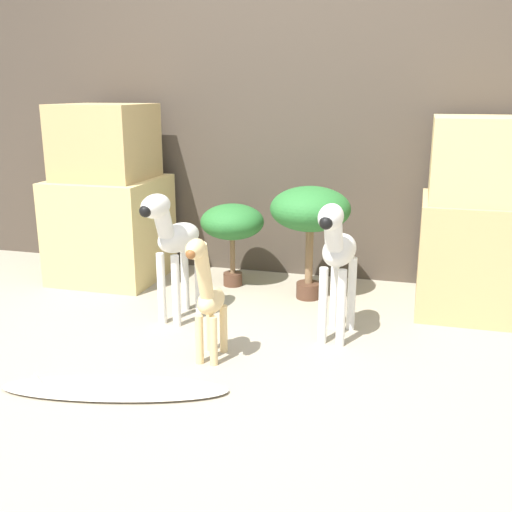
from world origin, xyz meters
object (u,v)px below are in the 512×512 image
Objects in this scene: potted_palm_front at (310,212)px; surfboard at (112,388)px; zebra_left at (173,240)px; zebra_right at (337,253)px; potted_palm_back at (232,224)px; giraffe_figurine at (207,295)px.

surfboard is at bearing -112.77° from potted_palm_front.
zebra_right is at bearing -1.93° from zebra_left.
zebra_right is 1.00× the size of zebra_left.
potted_palm_front is at bearing 112.31° from zebra_right.
potted_palm_front is 1.28× the size of potted_palm_back.
surfboard is at bearing -92.38° from potted_palm_back.
zebra_left is 0.73× the size of surfboard.
giraffe_figurine is 0.63× the size of surfboard.
giraffe_figurine is at bearing -105.76° from potted_palm_front.
potted_palm_front is 0.69× the size of surfboard.
potted_palm_back is 1.51m from surfboard.
giraffe_figurine is at bearing -51.50° from zebra_left.
zebra_right is 1.06× the size of potted_palm_front.
giraffe_figurine is 0.56m from surfboard.
potted_palm_back is at bearing 137.18° from zebra_right.
zebra_right reaches higher than potted_palm_front.
zebra_left is 1.17× the size of giraffe_figurine.
potted_palm_back is at bearing 87.62° from surfboard.
zebra_left is 1.06× the size of potted_palm_front.
zebra_left is 0.91m from surfboard.
zebra_right is 1.36× the size of potted_palm_back.
giraffe_figurine is 0.91× the size of potted_palm_front.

